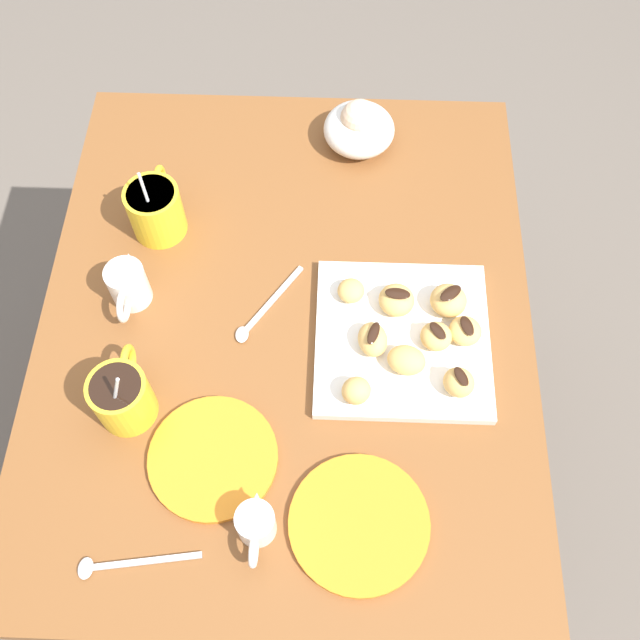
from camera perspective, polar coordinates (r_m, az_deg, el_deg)
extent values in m
plane|color=#665B51|center=(1.78, -1.73, -11.04)|extent=(8.00, 8.00, 0.00)
cube|color=brown|center=(1.14, -2.67, -0.21)|extent=(0.93, 0.76, 0.04)
cube|color=brown|center=(1.39, 11.38, -23.06)|extent=(0.07, 0.07, 0.68)
cube|color=brown|center=(1.67, 9.68, 5.79)|extent=(0.07, 0.07, 0.68)
cube|color=brown|center=(1.42, -17.01, -21.65)|extent=(0.07, 0.07, 0.68)
cube|color=brown|center=(1.70, -12.22, 6.36)|extent=(0.07, 0.07, 0.68)
cube|color=white|center=(1.10, 6.47, -1.47)|extent=(0.26, 0.26, 0.02)
cylinder|color=yellow|center=(1.05, -15.23, -5.98)|extent=(0.08, 0.08, 0.09)
torus|color=yellow|center=(1.06, -14.84, -3.34)|extent=(0.06, 0.01, 0.06)
cylinder|color=black|center=(1.02, -15.72, -5.14)|extent=(0.07, 0.07, 0.01)
cylinder|color=silver|center=(1.01, -15.82, -6.09)|extent=(0.02, 0.04, 0.11)
cylinder|color=yellow|center=(1.20, -12.76, 8.34)|extent=(0.09, 0.09, 0.09)
torus|color=yellow|center=(1.23, -12.45, 10.47)|extent=(0.06, 0.01, 0.06)
cylinder|color=black|center=(1.17, -13.14, 9.49)|extent=(0.08, 0.08, 0.01)
cylinder|color=silver|center=(1.17, -13.22, 8.69)|extent=(0.04, 0.02, 0.12)
cylinder|color=white|center=(1.14, -14.80, 2.69)|extent=(0.06, 0.06, 0.07)
cone|color=white|center=(1.14, -14.87, 4.60)|extent=(0.02, 0.02, 0.02)
torus|color=white|center=(1.12, -15.16, 1.04)|extent=(0.05, 0.01, 0.05)
cylinder|color=white|center=(1.12, -15.14, 3.49)|extent=(0.05, 0.05, 0.01)
ellipsoid|color=white|center=(1.30, 3.08, 14.71)|extent=(0.12, 0.12, 0.07)
sphere|color=beige|center=(1.29, 3.13, 15.44)|extent=(0.07, 0.07, 0.07)
ellipsoid|color=green|center=(1.28, 3.18, 16.51)|extent=(0.02, 0.03, 0.01)
cylinder|color=white|center=(0.98, -5.05, -15.62)|extent=(0.05, 0.05, 0.05)
cone|color=white|center=(0.97, -5.02, -13.96)|extent=(0.02, 0.02, 0.02)
torus|color=white|center=(0.97, -5.24, -17.65)|extent=(0.04, 0.01, 0.04)
cylinder|color=black|center=(0.96, -5.16, -15.33)|extent=(0.04, 0.04, 0.01)
cylinder|color=orange|center=(1.00, 3.09, -15.66)|extent=(0.19, 0.19, 0.01)
cylinder|color=orange|center=(1.03, -8.39, -10.64)|extent=(0.18, 0.18, 0.01)
cube|color=silver|center=(1.02, -13.63, -17.94)|extent=(0.03, 0.15, 0.00)
ellipsoid|color=silver|center=(1.03, -17.92, -18.05)|extent=(0.03, 0.02, 0.01)
cube|color=silver|center=(1.13, -3.75, 1.55)|extent=(0.13, 0.09, 0.00)
ellipsoid|color=silver|center=(1.11, -6.14, -1.14)|extent=(0.03, 0.02, 0.01)
ellipsoid|color=#E5B260|center=(1.03, 2.86, -5.55)|extent=(0.06, 0.06, 0.04)
ellipsoid|color=#E5B260|center=(1.07, 4.15, -1.53)|extent=(0.06, 0.05, 0.04)
ellipsoid|color=black|center=(1.05, 4.22, -1.04)|extent=(0.04, 0.03, 0.00)
ellipsoid|color=#E5B260|center=(1.08, 9.09, -1.27)|extent=(0.07, 0.07, 0.03)
ellipsoid|color=black|center=(1.07, 9.23, -0.83)|extent=(0.04, 0.03, 0.00)
ellipsoid|color=#E5B260|center=(1.11, 2.45, 2.32)|extent=(0.06, 0.06, 0.03)
ellipsoid|color=#E5B260|center=(1.10, 6.02, 1.57)|extent=(0.07, 0.07, 0.03)
ellipsoid|color=black|center=(1.09, 6.12, 2.08)|extent=(0.02, 0.04, 0.00)
ellipsoid|color=#E5B260|center=(1.11, 10.05, 1.53)|extent=(0.08, 0.08, 0.04)
ellipsoid|color=black|center=(1.09, 10.21, 2.08)|extent=(0.04, 0.04, 0.00)
ellipsoid|color=#E5B260|center=(1.05, 10.84, -4.83)|extent=(0.06, 0.06, 0.04)
ellipsoid|color=black|center=(1.03, 11.03, -4.37)|extent=(0.04, 0.03, 0.00)
ellipsoid|color=#E5B260|center=(1.06, 6.80, -3.15)|extent=(0.06, 0.06, 0.03)
ellipsoid|color=#E5B260|center=(1.09, 11.32, -0.85)|extent=(0.06, 0.06, 0.03)
ellipsoid|color=black|center=(1.08, 11.46, -0.45)|extent=(0.04, 0.03, 0.00)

